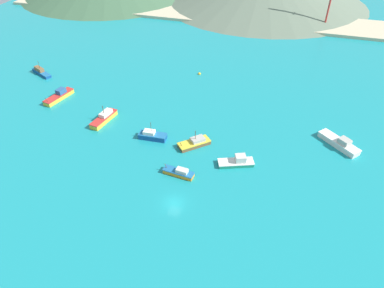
# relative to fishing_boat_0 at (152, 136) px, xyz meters

# --- Properties ---
(ground) EXTENTS (260.00, 280.00, 0.50)m
(ground) POSITION_rel_fishing_boat_0_xyz_m (12.46, 10.76, -1.16)
(ground) COLOR teal
(fishing_boat_0) EXTENTS (7.20, 3.01, 5.00)m
(fishing_boat_0) POSITION_rel_fishing_boat_0_xyz_m (0.00, 0.00, 0.00)
(fishing_boat_0) COLOR #14478C
(fishing_boat_0) RESTS_ON ground
(fishing_boat_1) EXTENTS (7.29, 2.82, 2.10)m
(fishing_boat_1) POSITION_rel_fishing_boat_0_xyz_m (10.79, -10.90, -0.20)
(fishing_boat_1) COLOR orange
(fishing_boat_1) RESTS_ON ground
(fishing_boat_2) EXTENTS (10.14, 9.44, 2.78)m
(fishing_boat_2) POSITION_rel_fishing_boat_0_xyz_m (45.43, 10.39, 0.03)
(fishing_boat_2) COLOR silver
(fishing_boat_2) RESTS_ON ground
(fishing_boat_3) EXTENTS (8.70, 5.64, 2.56)m
(fishing_boat_3) POSITION_rel_fishing_boat_0_xyz_m (22.52, -3.70, -0.08)
(fishing_boat_3) COLOR #198466
(fishing_boat_3) RESTS_ON ground
(fishing_boat_5) EXTENTS (9.18, 5.78, 4.71)m
(fishing_boat_5) POSITION_rel_fishing_boat_0_xyz_m (-49.17, 22.77, -0.09)
(fishing_boat_5) COLOR #14478C
(fishing_boat_5) RESTS_ON ground
(fishing_boat_6) EXTENTS (4.80, 10.45, 2.81)m
(fishing_boat_6) POSITION_rel_fishing_boat_0_xyz_m (-34.03, 10.51, 0.01)
(fishing_boat_6) COLOR gold
(fishing_boat_6) RESTS_ON ground
(fishing_boat_7) EXTENTS (4.02, 9.57, 4.77)m
(fishing_boat_7) POSITION_rel_fishing_boat_0_xyz_m (-15.44, 3.63, 0.06)
(fishing_boat_7) COLOR gold
(fishing_boat_7) RESTS_ON ground
(fishing_boat_9) EXTENTS (8.00, 7.76, 4.37)m
(fishing_boat_9) POSITION_rel_fishing_boat_0_xyz_m (11.14, 0.44, -0.17)
(fishing_boat_9) COLOR brown
(fishing_boat_9) RESTS_ON ground
(buoy_0) EXTENTS (0.96, 0.96, 0.96)m
(buoy_0) POSITION_rel_fishing_boat_0_xyz_m (1.81, 37.91, -0.74)
(buoy_0) COLOR gold
(buoy_0) RESTS_ON ground
(beach_strip) EXTENTS (247.00, 23.41, 1.20)m
(beach_strip) POSITION_rel_fishing_boat_0_xyz_m (12.46, 97.79, -0.31)
(beach_strip) COLOR #C6B793
(beach_strip) RESTS_ON ground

